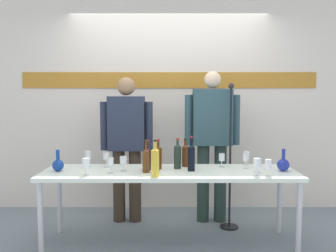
{
  "coord_description": "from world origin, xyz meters",
  "views": [
    {
      "loc": [
        -0.02,
        -3.54,
        1.47
      ],
      "look_at": [
        0.0,
        0.15,
        1.16
      ],
      "focal_mm": 39.2,
      "sensor_mm": 36.0,
      "label": 1
    }
  ],
  "objects_px": {
    "wine_glass_right_5": "(267,165)",
    "wine_glass_left_1": "(109,162)",
    "wine_bottle_4": "(146,158)",
    "wine_bottle_0": "(157,156)",
    "wine_glass_left_3": "(122,160)",
    "wine_glass_right_3": "(220,158)",
    "presenter_right": "(211,136)",
    "wine_glass_right_0": "(256,162)",
    "decanter_blue_left": "(56,165)",
    "wine_glass_left_2": "(105,156)",
    "display_table": "(168,176)",
    "wine_bottle_2": "(144,160)",
    "decanter_blue_right": "(282,164)",
    "wine_glass_right_2": "(245,155)",
    "presenter_left": "(125,140)",
    "wine_bottle_6": "(154,161)",
    "wine_bottle_3": "(184,155)",
    "microphone_stand": "(228,180)",
    "wine_glass_right_4": "(255,163)",
    "wine_glass_left_4": "(84,163)",
    "wine_bottle_1": "(190,157)",
    "wine_bottle_5": "(176,155)",
    "wine_glass_right_1": "(244,158)",
    "wine_glass_left_0": "(86,156)"
  },
  "relations": [
    {
      "from": "decanter_blue_left",
      "to": "wine_glass_left_4",
      "type": "bearing_deg",
      "value": -30.34
    },
    {
      "from": "wine_bottle_6",
      "to": "wine_bottle_1",
      "type": "bearing_deg",
      "value": 35.6
    },
    {
      "from": "wine_bottle_0",
      "to": "wine_glass_right_1",
      "type": "distance_m",
      "value": 0.88
    },
    {
      "from": "wine_glass_left_3",
      "to": "wine_glass_left_2",
      "type": "bearing_deg",
      "value": 136.47
    },
    {
      "from": "decanter_blue_right",
      "to": "presenter_right",
      "type": "height_order",
      "value": "presenter_right"
    },
    {
      "from": "wine_bottle_0",
      "to": "wine_glass_right_1",
      "type": "xyz_separation_m",
      "value": [
        0.88,
        0.02,
        -0.02
      ]
    },
    {
      "from": "wine_glass_right_5",
      "to": "wine_glass_left_4",
      "type": "bearing_deg",
      "value": 178.42
    },
    {
      "from": "decanter_blue_right",
      "to": "wine_glass_left_0",
      "type": "relative_size",
      "value": 1.3
    },
    {
      "from": "decanter_blue_right",
      "to": "wine_glass_right_5",
      "type": "height_order",
      "value": "decanter_blue_right"
    },
    {
      "from": "display_table",
      "to": "wine_glass_right_5",
      "type": "xyz_separation_m",
      "value": [
        0.9,
        -0.25,
        0.16
      ]
    },
    {
      "from": "decanter_blue_left",
      "to": "wine_bottle_6",
      "type": "height_order",
      "value": "wine_bottle_6"
    },
    {
      "from": "presenter_right",
      "to": "decanter_blue_left",
      "type": "bearing_deg",
      "value": -156.62
    },
    {
      "from": "display_table",
      "to": "wine_bottle_2",
      "type": "bearing_deg",
      "value": -159.24
    },
    {
      "from": "wine_bottle_3",
      "to": "wine_glass_right_2",
      "type": "distance_m",
      "value": 0.65
    },
    {
      "from": "wine_glass_right_5",
      "to": "wine_glass_left_3",
      "type": "bearing_deg",
      "value": 170.31
    },
    {
      "from": "decanter_blue_right",
      "to": "presenter_right",
      "type": "distance_m",
      "value": 0.94
    },
    {
      "from": "decanter_blue_left",
      "to": "wine_glass_left_0",
      "type": "xyz_separation_m",
      "value": [
        0.25,
        0.2,
        0.05
      ]
    },
    {
      "from": "wine_glass_left_0",
      "to": "microphone_stand",
      "type": "relative_size",
      "value": 0.1
    },
    {
      "from": "wine_glass_left_4",
      "to": "wine_glass_right_3",
      "type": "relative_size",
      "value": 1.12
    },
    {
      "from": "wine_bottle_0",
      "to": "wine_glass_left_0",
      "type": "xyz_separation_m",
      "value": [
        -0.73,
        0.09,
        -0.01
      ]
    },
    {
      "from": "decanter_blue_right",
      "to": "wine_glass_right_2",
      "type": "height_order",
      "value": "decanter_blue_right"
    },
    {
      "from": "wine_bottle_3",
      "to": "wine_glass_right_1",
      "type": "height_order",
      "value": "wine_bottle_3"
    },
    {
      "from": "wine_bottle_0",
      "to": "wine_glass_right_0",
      "type": "xyz_separation_m",
      "value": [
        0.95,
        -0.17,
        -0.03
      ]
    },
    {
      "from": "wine_glass_right_5",
      "to": "wine_glass_left_1",
      "type": "bearing_deg",
      "value": 174.8
    },
    {
      "from": "decanter_blue_left",
      "to": "wine_glass_left_2",
      "type": "distance_m",
      "value": 0.48
    },
    {
      "from": "decanter_blue_left",
      "to": "wine_glass_left_4",
      "type": "distance_m",
      "value": 0.37
    },
    {
      "from": "wine_bottle_1",
      "to": "wine_glass_right_4",
      "type": "relative_size",
      "value": 2.12
    },
    {
      "from": "wine_bottle_5",
      "to": "wine_bottle_6",
      "type": "relative_size",
      "value": 0.92
    },
    {
      "from": "presenter_left",
      "to": "wine_glass_right_4",
      "type": "relative_size",
      "value": 10.45
    },
    {
      "from": "decanter_blue_left",
      "to": "wine_glass_left_2",
      "type": "xyz_separation_m",
      "value": [
        0.44,
        0.19,
        0.05
      ]
    },
    {
      "from": "display_table",
      "to": "wine_bottle_4",
      "type": "distance_m",
      "value": 0.28
    },
    {
      "from": "wine_bottle_5",
      "to": "wine_glass_left_2",
      "type": "distance_m",
      "value": 0.73
    },
    {
      "from": "wine_glass_left_4",
      "to": "wine_bottle_1",
      "type": "bearing_deg",
      "value": 10.98
    },
    {
      "from": "wine_glass_right_1",
      "to": "wine_glass_left_2",
      "type": "bearing_deg",
      "value": 177.28
    },
    {
      "from": "wine_glass_left_2",
      "to": "wine_glass_right_3",
      "type": "xyz_separation_m",
      "value": [
        1.18,
        0.01,
        -0.02
      ]
    },
    {
      "from": "presenter_left",
      "to": "wine_bottle_6",
      "type": "relative_size",
      "value": 4.97
    },
    {
      "from": "wine_glass_right_2",
      "to": "wine_bottle_4",
      "type": "bearing_deg",
      "value": -167.26
    },
    {
      "from": "wine_glass_left_1",
      "to": "wine_glass_right_0",
      "type": "height_order",
      "value": "wine_glass_left_1"
    },
    {
      "from": "decanter_blue_left",
      "to": "wine_glass_right_5",
      "type": "xyz_separation_m",
      "value": [
        1.98,
        -0.23,
        0.04
      ]
    },
    {
      "from": "wine_bottle_5",
      "to": "wine_glass_right_5",
      "type": "xyz_separation_m",
      "value": [
        0.82,
        -0.35,
        -0.03
      ]
    },
    {
      "from": "wine_bottle_3",
      "to": "wine_glass_left_2",
      "type": "relative_size",
      "value": 1.83
    },
    {
      "from": "wine_glass_right_2",
      "to": "wine_glass_right_4",
      "type": "bearing_deg",
      "value": -91.4
    },
    {
      "from": "wine_bottle_6",
      "to": "wine_glass_left_2",
      "type": "xyz_separation_m",
      "value": [
        -0.51,
        0.43,
        -0.03
      ]
    },
    {
      "from": "wine_glass_left_3",
      "to": "wine_glass_right_3",
      "type": "height_order",
      "value": "wine_glass_left_3"
    },
    {
      "from": "wine_bottle_4",
      "to": "microphone_stand",
      "type": "bearing_deg",
      "value": 24.61
    },
    {
      "from": "wine_bottle_4",
      "to": "wine_bottle_0",
      "type": "bearing_deg",
      "value": 27.86
    },
    {
      "from": "presenter_right",
      "to": "wine_glass_right_5",
      "type": "height_order",
      "value": "presenter_right"
    },
    {
      "from": "presenter_right",
      "to": "wine_glass_right_0",
      "type": "relative_size",
      "value": 12.48
    },
    {
      "from": "wine_bottle_5",
      "to": "wine_glass_right_5",
      "type": "height_order",
      "value": "wine_bottle_5"
    },
    {
      "from": "wine_bottle_3",
      "to": "decanter_blue_right",
      "type": "bearing_deg",
      "value": -13.88
    }
  ]
}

